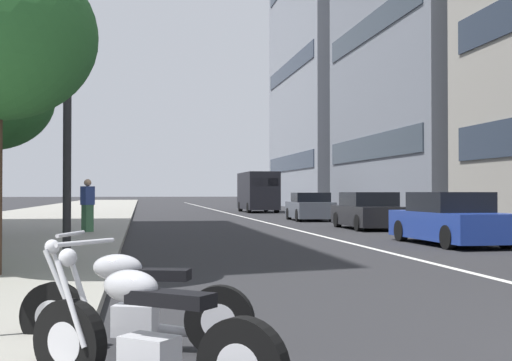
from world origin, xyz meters
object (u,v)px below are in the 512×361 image
car_mid_block_traffic (369,212)px  motorcycle_nearest_camera (133,307)px  motorcycle_second_in_row (147,339)px  car_lead_in_lane (310,208)px  pedestrian_on_plaza (88,205)px  delivery_van_ahead (258,191)px  car_approaching_light (450,220)px  street_lamp_with_banners (81,40)px

car_mid_block_traffic → motorcycle_nearest_camera: bearing=156.6°
motorcycle_second_in_row → car_lead_in_lane: car_lead_in_lane is taller
pedestrian_on_plaza → car_mid_block_traffic: bearing=-120.8°
motorcycle_second_in_row → delivery_van_ahead: bearing=-61.9°
motorcycle_nearest_camera → car_mid_block_traffic: 21.62m
car_approaching_light → pedestrian_on_plaza: 11.48m
delivery_van_ahead → street_lamp_with_banners: 34.82m
motorcycle_nearest_camera → street_lamp_with_banners: 10.20m
motorcycle_second_in_row → car_lead_in_lane: size_ratio=0.42×
motorcycle_nearest_camera → car_lead_in_lane: car_lead_in_lane is taller
motorcycle_second_in_row → delivery_van_ahead: size_ratio=0.29×
motorcycle_nearest_camera → car_mid_block_traffic: (19.70, -8.90, 0.27)m
motorcycle_second_in_row → street_lamp_with_banners: bearing=-44.0°
street_lamp_with_banners → pedestrian_on_plaza: street_lamp_with_banners is taller
delivery_van_ahead → street_lamp_with_banners: bearing=164.1°
car_approaching_light → car_mid_block_traffic: 8.08m
delivery_van_ahead → motorcycle_second_in_row: bearing=169.5°
motorcycle_second_in_row → motorcycle_nearest_camera: 1.46m
motorcycle_nearest_camera → car_approaching_light: size_ratio=0.46×
delivery_van_ahead → street_lamp_with_banners: street_lamp_with_banners is taller
car_approaching_light → delivery_van_ahead: (30.81, 0.19, 0.84)m
motorcycle_nearest_camera → street_lamp_with_banners: (9.13, 1.23, 4.38)m
car_approaching_light → street_lamp_with_banners: bearing=102.8°
car_approaching_light → delivery_van_ahead: 30.82m
motorcycle_nearest_camera → pedestrian_on_plaza: 17.02m
pedestrian_on_plaza → car_approaching_light: bearing=-163.1°
motorcycle_second_in_row → pedestrian_on_plaza: pedestrian_on_plaza is taller
motorcycle_nearest_camera → car_lead_in_lane: bearing=-89.8°
street_lamp_with_banners → car_approaching_light: bearing=-75.6°
street_lamp_with_banners → pedestrian_on_plaza: bearing=3.1°
car_lead_in_lane → street_lamp_with_banners: (-18.67, 9.76, 4.13)m
street_lamp_with_banners → car_lead_in_lane: bearing=-27.6°
car_mid_block_traffic → car_lead_in_lane: 8.10m
car_approaching_light → street_lamp_with_banners: street_lamp_with_banners is taller
car_approaching_light → pedestrian_on_plaza: pedestrian_on_plaza is taller
motorcycle_second_in_row → car_approaching_light: car_approaching_light is taller
motorcycle_nearest_camera → motorcycle_second_in_row: bearing=111.8°
motorcycle_nearest_camera → car_approaching_light: car_approaching_light is taller
car_approaching_light → pedestrian_on_plaza: bearing=60.9°
car_mid_block_traffic → delivery_van_ahead: size_ratio=0.74×
motorcycle_nearest_camera → delivery_van_ahead: bearing=-83.8°
motorcycle_nearest_camera → car_mid_block_traffic: size_ratio=0.47×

